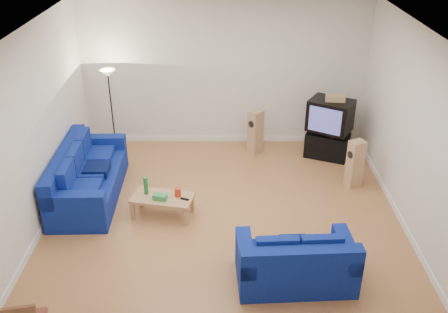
{
  "coord_description": "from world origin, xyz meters",
  "views": [
    {
      "loc": [
        0.01,
        -6.87,
        4.93
      ],
      "look_at": [
        0.0,
        0.4,
        1.1
      ],
      "focal_mm": 40.0,
      "sensor_mm": 36.0,
      "label": 1
    }
  ],
  "objects_px": {
    "tv_stand": "(327,145)",
    "television": "(330,115)",
    "coffee_table": "(162,199)",
    "sofa_loveseat": "(296,265)",
    "sofa_three_seat": "(86,180)"
  },
  "relations": [
    {
      "from": "tv_stand",
      "to": "television",
      "type": "relative_size",
      "value": 0.84
    },
    {
      "from": "tv_stand",
      "to": "coffee_table",
      "type": "bearing_deg",
      "value": -123.14
    },
    {
      "from": "coffee_table",
      "to": "television",
      "type": "height_order",
      "value": "television"
    },
    {
      "from": "coffee_table",
      "to": "sofa_loveseat",
      "type": "bearing_deg",
      "value": -39.15
    },
    {
      "from": "sofa_three_seat",
      "to": "television",
      "type": "bearing_deg",
      "value": 106.86
    },
    {
      "from": "coffee_table",
      "to": "tv_stand",
      "type": "bearing_deg",
      "value": 34.32
    },
    {
      "from": "sofa_loveseat",
      "to": "coffee_table",
      "type": "xyz_separation_m",
      "value": [
        -2.07,
        1.68,
        0.01
      ]
    },
    {
      "from": "sofa_three_seat",
      "to": "sofa_loveseat",
      "type": "xyz_separation_m",
      "value": [
        3.53,
        -2.3,
        -0.03
      ]
    },
    {
      "from": "tv_stand",
      "to": "sofa_three_seat",
      "type": "bearing_deg",
      "value": -138.83
    },
    {
      "from": "sofa_loveseat",
      "to": "coffee_table",
      "type": "height_order",
      "value": "sofa_loveseat"
    },
    {
      "from": "sofa_loveseat",
      "to": "sofa_three_seat",
      "type": "bearing_deg",
      "value": 143.68
    },
    {
      "from": "tv_stand",
      "to": "television",
      "type": "height_order",
      "value": "television"
    },
    {
      "from": "coffee_table",
      "to": "television",
      "type": "bearing_deg",
      "value": 34.19
    },
    {
      "from": "sofa_loveseat",
      "to": "television",
      "type": "height_order",
      "value": "television"
    },
    {
      "from": "sofa_three_seat",
      "to": "tv_stand",
      "type": "relative_size",
      "value": 2.76
    }
  ]
}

